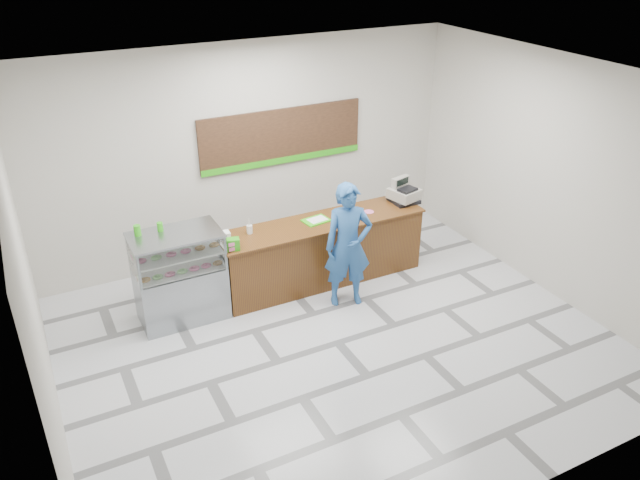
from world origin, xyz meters
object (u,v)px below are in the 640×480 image
display_case (180,276)px  serving_tray (316,220)px  sales_counter (322,251)px  cash_register (404,193)px  customer (348,245)px

display_case → serving_tray: display_case is taller
serving_tray → sales_counter: bearing=-42.7°
sales_counter → serving_tray: serving_tray is taller
sales_counter → cash_register: 1.64m
sales_counter → customer: customer is taller
customer → display_case: bearing=179.7°
serving_tray → cash_register: bearing=-8.2°
cash_register → customer: size_ratio=0.27×
customer → serving_tray: bearing=116.8°
display_case → serving_tray: bearing=1.3°
sales_counter → display_case: 2.23m
display_case → serving_tray: size_ratio=3.13×
cash_register → serving_tray: cash_register is taller
cash_register → customer: bearing=-166.6°
sales_counter → cash_register: size_ratio=6.40×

